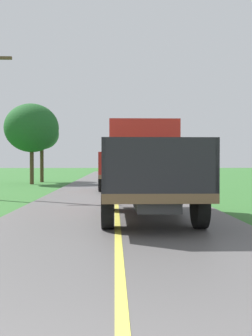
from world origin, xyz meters
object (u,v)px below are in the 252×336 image
(roadside_tree_mid_right, at_px, (32,128))
(roadside_tree_near_left, at_px, (42,134))
(banana_truck_near, at_px, (145,167))
(banana_truck_far, at_px, (121,164))

(roadside_tree_mid_right, bearing_deg, roadside_tree_near_left, 86.68)
(roadside_tree_near_left, distance_m, roadside_tree_mid_right, 2.93)
(banana_truck_near, distance_m, roadside_tree_near_left, 20.63)
(banana_truck_far, relative_size, roadside_tree_near_left, 1.17)
(banana_truck_near, distance_m, roadside_tree_mid_right, 18.02)
(banana_truck_far, bearing_deg, roadside_tree_mid_right, 138.49)
(banana_truck_far, height_order, roadside_tree_near_left, roadside_tree_near_left)
(banana_truck_far, relative_size, roadside_tree_mid_right, 1.01)
(banana_truck_far, distance_m, roadside_tree_mid_right, 8.74)
(roadside_tree_mid_right, bearing_deg, banana_truck_far, -41.51)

